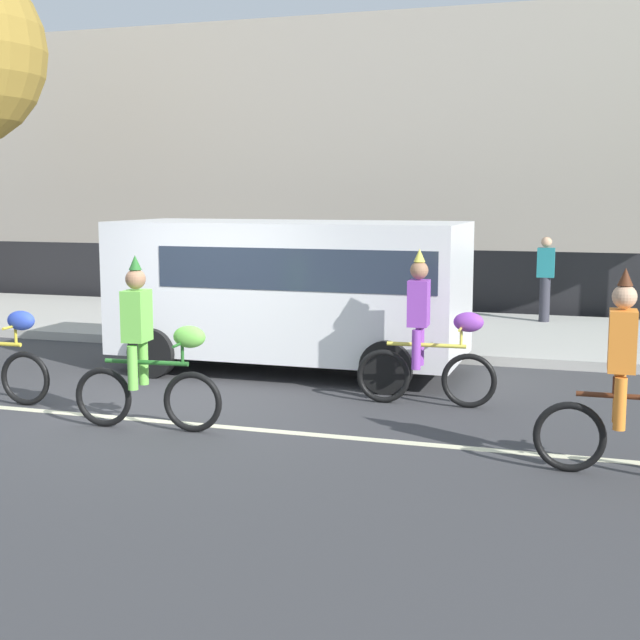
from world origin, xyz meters
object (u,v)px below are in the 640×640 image
object	(u,v)px
parade_cyclist_purple	(428,338)
parked_van_white	(294,284)
parade_cyclist_lime	(147,354)
parade_cyclist_orange	(634,387)
pedestrian_onlooker	(545,277)

from	to	relation	value
parade_cyclist_purple	parked_van_white	world-z (taller)	parked_van_white
parade_cyclist_lime	parade_cyclist_purple	xyz separation A→B (m)	(2.69, 2.05, 0.00)
parade_cyclist_lime	parked_van_white	world-z (taller)	parked_van_white
parked_van_white	parade_cyclist_purple	bearing A→B (deg)	-33.43
parade_cyclist_purple	parked_van_white	distance (m)	2.73
parked_van_white	parade_cyclist_orange	bearing A→B (deg)	-38.80
parade_cyclist_orange	pedestrian_onlooker	xyz separation A→B (m)	(-1.39, 9.00, 0.17)
parade_cyclist_lime	parade_cyclist_orange	xyz separation A→B (m)	(5.00, -0.13, 0.00)
parade_cyclist_purple	pedestrian_onlooker	distance (m)	6.88
parade_cyclist_purple	pedestrian_onlooker	size ratio (longest dim) A/B	1.19
parade_cyclist_lime	pedestrian_onlooker	xyz separation A→B (m)	(3.61, 8.87, 0.17)
parade_cyclist_lime	parade_cyclist_purple	world-z (taller)	same
parade_cyclist_orange	parked_van_white	xyz separation A→B (m)	(-4.56, 3.67, 0.44)
parade_cyclist_purple	pedestrian_onlooker	world-z (taller)	parade_cyclist_purple
parked_van_white	pedestrian_onlooker	size ratio (longest dim) A/B	3.09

